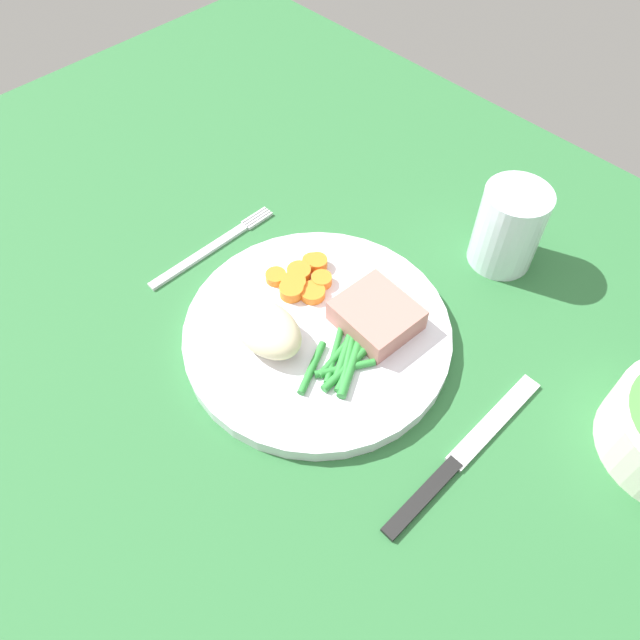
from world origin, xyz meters
The scene contains 9 objects.
dining_table centered at (0.00, 0.00, 1.00)cm, with size 120.00×90.00×2.00cm.
dinner_plate centered at (0.91, 0.37, 2.80)cm, with size 26.11×26.11×1.60cm, color white.
meat_portion centered at (4.43, 4.48, 4.86)cm, with size 7.26×6.59×2.52cm, color #B2756B.
mashed_potatoes centered at (-1.44, -4.33, 5.44)cm, with size 7.85×5.23×3.67cm, color beige.
carrot_slices centered at (-4.35, 2.99, 4.13)cm, with size 6.52×6.77×1.19cm.
green_beans centered at (5.47, -1.19, 3.98)cm, with size 5.99×9.20×0.88cm.
fork centered at (-15.91, 0.11, 2.20)cm, with size 1.44×16.60×0.40cm.
knife centered at (18.67, 0.09, 2.20)cm, with size 1.70×20.50×0.64cm.
water_glass centered at (7.11, 21.67, 5.97)cm, with size 6.88×6.88×9.21cm.
Camera 1 is at (25.73, -23.95, 51.20)cm, focal length 34.06 mm.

